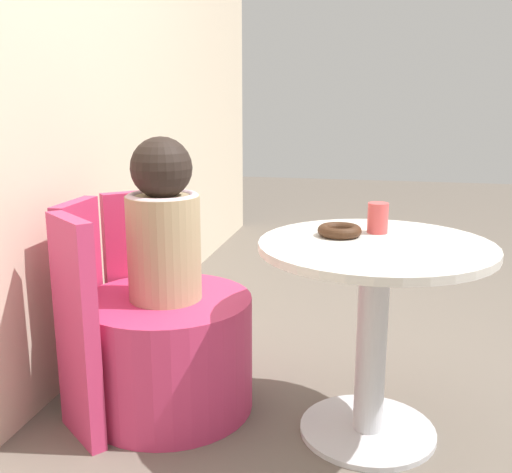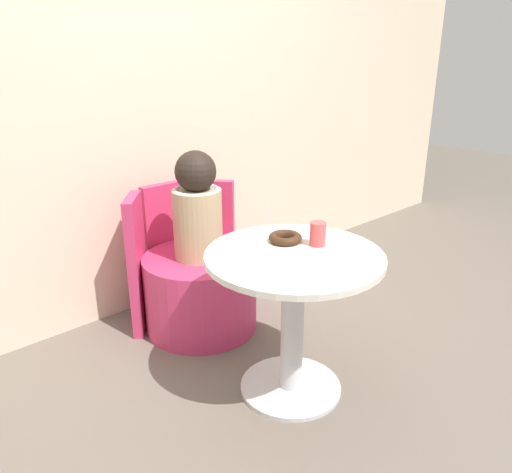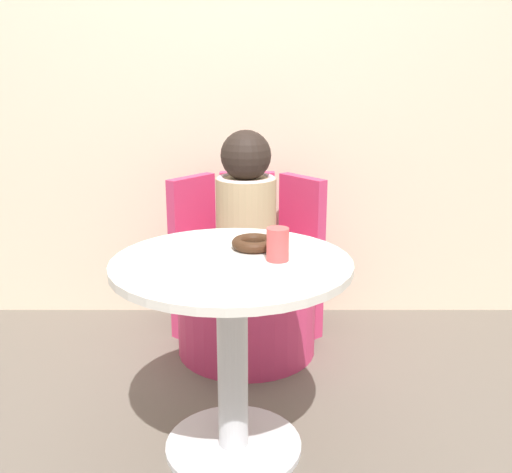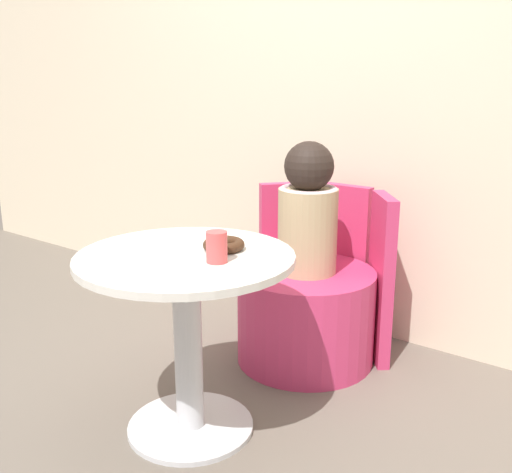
# 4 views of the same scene
# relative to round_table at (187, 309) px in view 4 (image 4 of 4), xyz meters

# --- Properties ---
(ground_plane) EXTENTS (12.00, 12.00, 0.00)m
(ground_plane) POSITION_rel_round_table_xyz_m (-0.04, 0.01, -0.45)
(ground_plane) COLOR #665B51
(back_wall) EXTENTS (6.00, 0.06, 2.40)m
(back_wall) POSITION_rel_round_table_xyz_m (-0.04, 1.14, 0.75)
(back_wall) COLOR beige
(back_wall) RESTS_ON ground_plane
(round_table) EXTENTS (0.71, 0.71, 0.63)m
(round_table) POSITION_rel_round_table_xyz_m (0.00, 0.00, 0.00)
(round_table) COLOR silver
(round_table) RESTS_ON ground_plane
(tub_chair) EXTENTS (0.58, 0.58, 0.40)m
(tub_chair) POSITION_rel_round_table_xyz_m (0.03, 0.68, -0.25)
(tub_chair) COLOR #C63360
(tub_chair) RESTS_ON ground_plane
(booth_backrest) EXTENTS (0.68, 0.25, 0.71)m
(booth_backrest) POSITION_rel_round_table_xyz_m (0.03, 0.92, -0.09)
(booth_backrest) COLOR #C63360
(booth_backrest) RESTS_ON ground_plane
(child_figure) EXTENTS (0.24, 0.24, 0.54)m
(child_figure) POSITION_rel_round_table_xyz_m (0.03, 0.68, 0.21)
(child_figure) COLOR tan
(child_figure) RESTS_ON tub_chair
(donut) EXTENTS (0.14, 0.14, 0.03)m
(donut) POSITION_rel_round_table_xyz_m (0.07, 0.11, 0.20)
(donut) COLOR #3D2314
(donut) RESTS_ON round_table
(cup) EXTENTS (0.07, 0.07, 0.10)m
(cup) POSITION_rel_round_table_xyz_m (0.13, -0.00, 0.23)
(cup) COLOR #DB4C4C
(cup) RESTS_ON round_table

